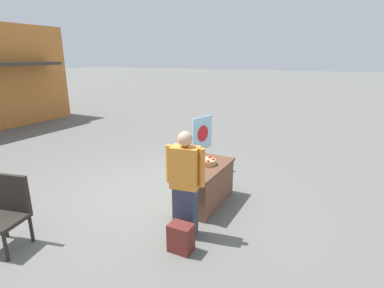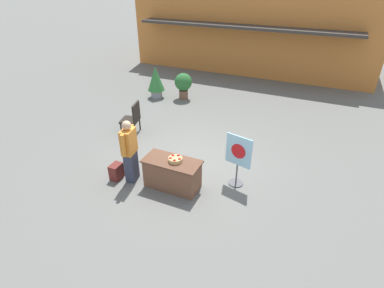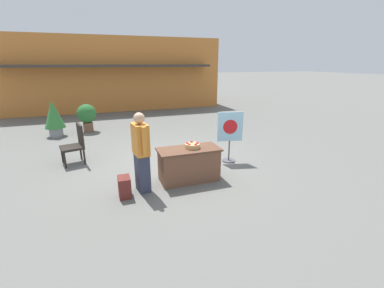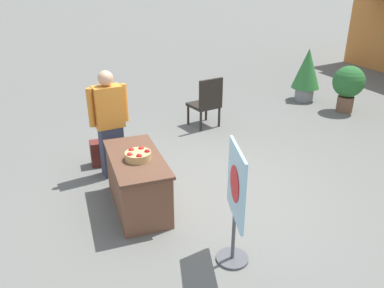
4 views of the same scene
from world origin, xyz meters
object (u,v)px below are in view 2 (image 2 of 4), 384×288
at_px(backpack, 116,172).
at_px(poster_board, 238,158).
at_px(apple_basket, 175,159).
at_px(person_visitor, 130,151).
at_px(potted_plant_near_right, 183,83).
at_px(patio_chair, 133,117).
at_px(potted_plant_near_left, 156,81).
at_px(display_table, 172,174).

bearing_deg(backpack, poster_board, 20.10).
xyz_separation_m(apple_basket, person_visitor, (-1.16, -0.18, 0.04)).
bearing_deg(person_visitor, poster_board, 11.46).
bearing_deg(poster_board, potted_plant_near_right, -127.88).
relative_size(person_visitor, backpack, 3.98).
relative_size(patio_chair, potted_plant_near_right, 0.98).
bearing_deg(potted_plant_near_left, patio_chair, -73.25).
height_order(person_visitor, poster_board, person_visitor).
relative_size(potted_plant_near_right, potted_plant_near_left, 0.82).
bearing_deg(poster_board, potted_plant_near_left, -118.31).
bearing_deg(poster_board, patio_chair, -94.25).
bearing_deg(potted_plant_near_left, apple_basket, -55.32).
distance_m(apple_basket, potted_plant_near_right, 5.93).
relative_size(display_table, patio_chair, 1.32).
height_order(poster_board, patio_chair, poster_board).
bearing_deg(backpack, patio_chair, 113.70).
bearing_deg(poster_board, person_visitor, -56.24).
bearing_deg(patio_chair, backpack, 99.78).
bearing_deg(backpack, display_table, 11.71).
relative_size(apple_basket, person_visitor, 0.20).
relative_size(person_visitor, poster_board, 1.22).
height_order(backpack, patio_chair, patio_chair).
bearing_deg(display_table, person_visitor, -171.28).
bearing_deg(potted_plant_near_left, poster_board, -41.89).
xyz_separation_m(backpack, poster_board, (2.88, 1.05, 0.56)).
bearing_deg(person_visitor, apple_basket, 0.14).
bearing_deg(apple_basket, backpack, -168.35).
relative_size(person_visitor, potted_plant_near_right, 1.55).
xyz_separation_m(backpack, potted_plant_near_right, (-0.85, 5.74, 0.44)).
distance_m(poster_board, patio_chair, 4.09).
xyz_separation_m(display_table, potted_plant_near_right, (-2.32, 5.43, 0.27)).
xyz_separation_m(person_visitor, potted_plant_near_right, (-1.24, 5.60, -0.20)).
xyz_separation_m(apple_basket, poster_board, (1.32, 0.73, -0.04)).
relative_size(display_table, apple_basket, 4.17).
relative_size(apple_basket, poster_board, 0.25).
relative_size(display_table, potted_plant_near_right, 1.30).
bearing_deg(apple_basket, potted_plant_near_left, 124.68).
distance_m(person_visitor, patio_chair, 2.60).
relative_size(person_visitor, potted_plant_near_left, 1.27).
xyz_separation_m(poster_board, potted_plant_near_left, (-4.82, 4.32, -0.03)).
xyz_separation_m(display_table, apple_basket, (0.09, 0.02, 0.43)).
xyz_separation_m(apple_basket, backpack, (-1.56, -0.32, -0.61)).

